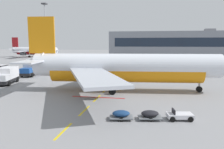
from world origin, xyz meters
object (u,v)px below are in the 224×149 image
airliner_foreground (122,67)px  fuel_service_truck (31,69)px  apron_light_mast_near (45,26)px  baggage_train (150,115)px  catering_truck (186,69)px  ground_power_truck (7,75)px  airliner_mid_left (34,51)px

airliner_foreground → fuel_service_truck: bearing=151.7°
fuel_service_truck → apron_light_mast_near: apron_light_mast_near is taller
baggage_train → apron_light_mast_near: 70.90m
fuel_service_truck → apron_light_mast_near: (-11.15, 30.38, 12.55)m
catering_truck → ground_power_truck: size_ratio=0.99×
airliner_foreground → apron_light_mast_near: bearing=129.2°
airliner_foreground → airliner_mid_left: (-60.15, 77.58, -0.40)m
airliner_mid_left → apron_light_mast_near: (24.76, -34.15, 10.65)m
airliner_foreground → catering_truck: size_ratio=4.76×
airliner_foreground → baggage_train: size_ratio=3.99×
airliner_foreground → apron_light_mast_near: size_ratio=1.54×
airliner_mid_left → baggage_train: (64.96, -90.92, -3.02)m
catering_truck → ground_power_truck: bearing=-153.0°
airliner_foreground → fuel_service_truck: size_ratio=4.78×
airliner_foreground → ground_power_truck: 23.26m
ground_power_truck → fuel_service_truck: bearing=96.6°
airliner_foreground → fuel_service_truck: airliner_foreground is taller
catering_truck → apron_light_mast_near: apron_light_mast_near is taller
airliner_mid_left → apron_light_mast_near: apron_light_mast_near is taller
airliner_mid_left → apron_light_mast_near: bearing=-54.1°
catering_truck → apron_light_mast_near: bearing=154.9°
fuel_service_truck → airliner_foreground: bearing=-28.3°
catering_truck → airliner_mid_left: bearing=142.1°
airliner_mid_left → catering_truck: airliner_mid_left is taller
apron_light_mast_near → airliner_foreground: bearing=-50.8°
airliner_mid_left → ground_power_truck: 83.83m
baggage_train → ground_power_truck: bearing=150.4°
airliner_foreground → baggage_train: airliner_foreground is taller
apron_light_mast_near → fuel_service_truck: bearing=-69.8°
ground_power_truck → baggage_train: (27.82, -15.79, -1.12)m
catering_truck → apron_light_mast_near: size_ratio=0.32×
airliner_mid_left → baggage_train: airliner_mid_left is taller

